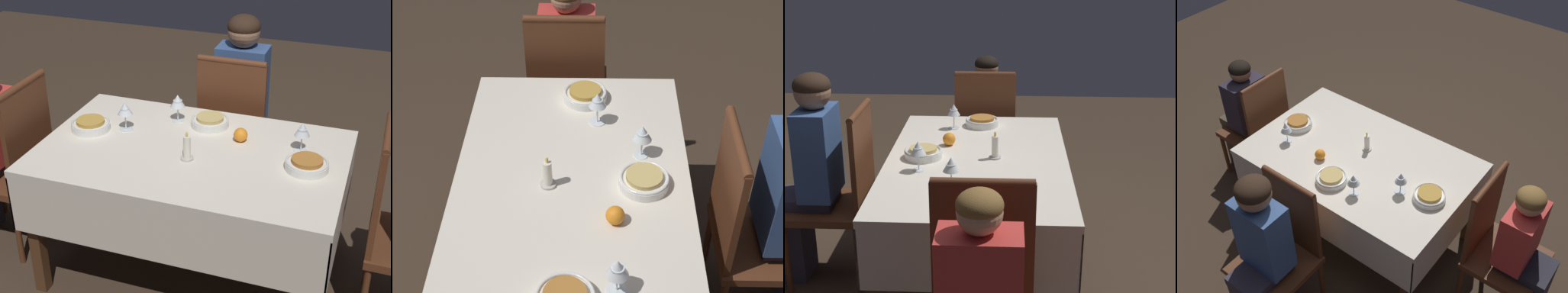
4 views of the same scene
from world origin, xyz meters
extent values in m
cube|color=silver|center=(0.00, 0.00, 0.71)|extent=(1.49, 0.94, 0.04)
cube|color=silver|center=(0.00, 0.47, 0.55)|extent=(1.49, 0.01, 0.29)
cube|color=silver|center=(0.00, -0.47, 0.55)|extent=(1.49, 0.01, 0.29)
cube|color=silver|center=(0.74, 0.00, 0.55)|extent=(0.01, 0.94, 0.29)
cube|color=#4C2D19|center=(0.67, 0.40, 0.35)|extent=(0.06, 0.06, 0.69)
cube|color=#4C2D19|center=(0.67, -0.40, 0.35)|extent=(0.06, 0.06, 0.69)
cube|color=#562D19|center=(-0.02, -0.82, 0.42)|extent=(0.44, 0.44, 0.04)
cube|color=#562D19|center=(-0.02, -0.61, 0.71)|extent=(0.40, 0.03, 0.53)
cylinder|color=#562D19|center=(-0.02, -0.61, 0.98)|extent=(0.39, 0.04, 0.04)
cylinder|color=#562D19|center=(0.17, -0.62, 0.20)|extent=(0.03, 0.03, 0.40)
cube|color=#562D19|center=(1.09, 0.07, 0.42)|extent=(0.44, 0.44, 0.04)
cube|color=#562D19|center=(0.89, 0.07, 0.71)|extent=(0.03, 0.40, 0.53)
cylinder|color=#562D19|center=(0.89, 0.07, 0.98)|extent=(0.04, 0.39, 0.04)
cylinder|color=#562D19|center=(1.28, -0.12, 0.20)|extent=(0.03, 0.03, 0.40)
cylinder|color=#562D19|center=(1.28, 0.26, 0.20)|extent=(0.03, 0.03, 0.40)
cylinder|color=#562D19|center=(0.90, -0.12, 0.20)|extent=(0.03, 0.03, 0.40)
cylinder|color=#562D19|center=(0.90, 0.26, 0.20)|extent=(0.03, 0.03, 0.40)
cube|color=#282833|center=(1.29, 0.07, 0.22)|extent=(0.14, 0.22, 0.44)
cube|color=#282833|center=(1.21, 0.07, 0.47)|extent=(0.31, 0.24, 0.06)
cube|color=red|center=(1.12, 0.07, 0.70)|extent=(0.18, 0.30, 0.39)
cylinder|color=white|center=(0.00, -0.28, 0.75)|extent=(0.20, 0.20, 0.04)
torus|color=white|center=(0.00, -0.28, 0.77)|extent=(0.20, 0.20, 0.01)
cylinder|color=tan|center=(0.00, -0.28, 0.78)|extent=(0.14, 0.14, 0.02)
cylinder|color=white|center=(0.18, -0.28, 0.73)|extent=(0.06, 0.06, 0.00)
cylinder|color=white|center=(0.18, -0.28, 0.78)|extent=(0.01, 0.01, 0.08)
cone|color=white|center=(0.18, -0.28, 0.85)|extent=(0.08, 0.08, 0.07)
cylinder|color=white|center=(0.18, -0.28, 0.84)|extent=(0.05, 0.05, 0.03)
cylinder|color=white|center=(-0.50, -0.17, 0.73)|extent=(0.07, 0.07, 0.00)
cylinder|color=white|center=(-0.50, -0.17, 0.77)|extent=(0.01, 0.01, 0.08)
cone|color=white|center=(-0.50, -0.17, 0.85)|extent=(0.08, 0.08, 0.07)
cylinder|color=white|center=(-0.50, -0.17, 0.83)|extent=(0.05, 0.05, 0.03)
cylinder|color=white|center=(0.57, -0.04, 0.75)|extent=(0.20, 0.20, 0.04)
torus|color=white|center=(0.57, -0.04, 0.77)|extent=(0.20, 0.20, 0.01)
cylinder|color=gold|center=(0.57, -0.04, 0.78)|extent=(0.15, 0.15, 0.02)
cylinder|color=white|center=(0.40, -0.10, 0.73)|extent=(0.07, 0.07, 0.00)
cylinder|color=white|center=(0.40, -0.10, 0.78)|extent=(0.01, 0.01, 0.08)
cone|color=white|center=(0.40, -0.10, 0.85)|extent=(0.08, 0.08, 0.07)
cylinder|color=white|center=(0.40, -0.10, 0.84)|extent=(0.05, 0.05, 0.03)
cylinder|color=beige|center=(-0.01, 0.09, 0.74)|extent=(0.06, 0.06, 0.01)
cylinder|color=white|center=(-0.01, 0.09, 0.80)|extent=(0.04, 0.04, 0.11)
ellipsoid|color=#F9C64C|center=(-0.01, 0.09, 0.86)|extent=(0.01, 0.01, 0.03)
sphere|color=orange|center=(-0.20, -0.17, 0.77)|extent=(0.07, 0.07, 0.07)
camera|label=1|loc=(-0.85, 2.40, 2.13)|focal=55.00mm
camera|label=2|loc=(-1.70, -0.09, 2.37)|focal=55.00mm
camera|label=3|loc=(2.91, 0.15, 1.85)|focal=55.00mm
camera|label=4|loc=(1.53, -1.87, 2.91)|focal=45.00mm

